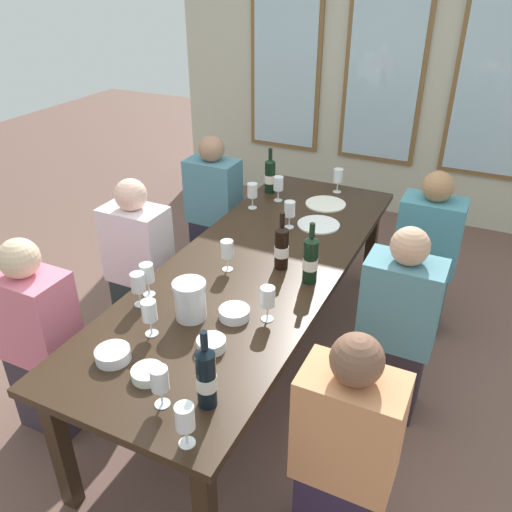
% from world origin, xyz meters
% --- Properties ---
extents(ground_plane, '(12.00, 12.00, 0.00)m').
position_xyz_m(ground_plane, '(0.00, 0.00, 0.00)').
color(ground_plane, brown).
extents(back_wall_with_windows, '(4.12, 0.10, 2.90)m').
position_xyz_m(back_wall_with_windows, '(0.00, 2.66, 1.45)').
color(back_wall_with_windows, beige).
rests_on(back_wall_with_windows, ground).
extents(dining_table, '(0.92, 2.61, 0.74)m').
position_xyz_m(dining_table, '(0.00, 0.00, 0.67)').
color(dining_table, '#312115').
rests_on(dining_table, ground).
extents(white_plate_0, '(0.27, 0.27, 0.01)m').
position_xyz_m(white_plate_0, '(0.15, 0.59, 0.74)').
color(white_plate_0, white).
rests_on(white_plate_0, dining_table).
extents(white_plate_1, '(0.27, 0.27, 0.01)m').
position_xyz_m(white_plate_1, '(0.08, 0.92, 0.74)').
color(white_plate_1, white).
rests_on(white_plate_1, dining_table).
extents(metal_pitcher, '(0.16, 0.16, 0.19)m').
position_xyz_m(metal_pitcher, '(-0.06, -0.58, 0.84)').
color(metal_pitcher, silver).
rests_on(metal_pitcher, dining_table).
extents(wine_bottle_0, '(0.08, 0.08, 0.32)m').
position_xyz_m(wine_bottle_0, '(0.14, 0.02, 0.87)').
color(wine_bottle_0, black).
rests_on(wine_bottle_0, dining_table).
extents(wine_bottle_1, '(0.08, 0.08, 0.33)m').
position_xyz_m(wine_bottle_1, '(0.33, -0.05, 0.87)').
color(wine_bottle_1, black).
rests_on(wine_bottle_1, dining_table).
extents(wine_bottle_2, '(0.08, 0.08, 0.32)m').
position_xyz_m(wine_bottle_2, '(-0.35, 0.95, 0.86)').
color(wine_bottle_2, black).
rests_on(wine_bottle_2, dining_table).
extents(wine_bottle_3, '(0.08, 0.08, 0.34)m').
position_xyz_m(wine_bottle_3, '(0.29, -1.03, 0.87)').
color(wine_bottle_3, black).
rests_on(wine_bottle_3, dining_table).
extents(tasting_bowl_0, '(0.13, 0.13, 0.04)m').
position_xyz_m(tasting_bowl_0, '(-0.00, -1.01, 0.76)').
color(tasting_bowl_0, white).
rests_on(tasting_bowl_0, dining_table).
extents(tasting_bowl_1, '(0.15, 0.15, 0.05)m').
position_xyz_m(tasting_bowl_1, '(0.12, -0.50, 0.76)').
color(tasting_bowl_1, white).
rests_on(tasting_bowl_1, dining_table).
extents(tasting_bowl_2, '(0.15, 0.15, 0.05)m').
position_xyz_m(tasting_bowl_2, '(-0.20, -0.98, 0.77)').
color(tasting_bowl_2, white).
rests_on(tasting_bowl_2, dining_table).
extents(tasting_bowl_3, '(0.13, 0.13, 0.05)m').
position_xyz_m(tasting_bowl_3, '(0.14, -0.74, 0.76)').
color(tasting_bowl_3, white).
rests_on(tasting_bowl_3, dining_table).
extents(wine_glass_0, '(0.07, 0.07, 0.17)m').
position_xyz_m(wine_glass_0, '(0.13, -1.10, 0.86)').
color(wine_glass_0, white).
rests_on(wine_glass_0, dining_table).
extents(wine_glass_1, '(0.07, 0.07, 0.17)m').
position_xyz_m(wine_glass_1, '(-0.34, 0.65, 0.86)').
color(wine_glass_1, white).
rests_on(wine_glass_1, dining_table).
extents(wine_glass_2, '(0.07, 0.07, 0.17)m').
position_xyz_m(wine_glass_2, '(0.32, -1.22, 0.86)').
color(wine_glass_2, white).
rests_on(wine_glass_2, dining_table).
extents(wine_glass_3, '(0.07, 0.07, 0.17)m').
position_xyz_m(wine_glass_3, '(-0.01, 0.49, 0.86)').
color(wine_glass_3, white).
rests_on(wine_glass_3, dining_table).
extents(wine_glass_4, '(0.07, 0.07, 0.17)m').
position_xyz_m(wine_glass_4, '(0.27, -0.45, 0.86)').
color(wine_glass_4, white).
rests_on(wine_glass_4, dining_table).
extents(wine_glass_5, '(0.07, 0.07, 0.17)m').
position_xyz_m(wine_glass_5, '(-0.15, -0.77, 0.86)').
color(wine_glass_5, white).
rests_on(wine_glass_5, dining_table).
extents(wine_glass_6, '(0.07, 0.07, 0.17)m').
position_xyz_m(wine_glass_6, '(-0.34, -0.60, 0.86)').
color(wine_glass_6, white).
rests_on(wine_glass_6, dining_table).
extents(wine_glass_7, '(0.07, 0.07, 0.17)m').
position_xyz_m(wine_glass_7, '(-0.11, -0.13, 0.86)').
color(wine_glass_7, white).
rests_on(wine_glass_7, dining_table).
extents(wine_glass_8, '(0.07, 0.07, 0.17)m').
position_xyz_m(wine_glass_8, '(-0.24, 0.84, 0.86)').
color(wine_glass_8, white).
rests_on(wine_glass_8, dining_table).
extents(wine_glass_9, '(0.07, 0.07, 0.17)m').
position_xyz_m(wine_glass_9, '(-0.35, -0.51, 0.86)').
color(wine_glass_9, white).
rests_on(wine_glass_9, dining_table).
extents(wine_glass_10, '(0.07, 0.07, 0.17)m').
position_xyz_m(wine_glass_10, '(0.08, 1.16, 0.86)').
color(wine_glass_10, white).
rests_on(wine_glass_10, dining_table).
extents(seated_person_0, '(0.38, 0.24, 1.11)m').
position_xyz_m(seated_person_0, '(-0.79, -0.04, 0.53)').
color(seated_person_0, '#232F2D').
rests_on(seated_person_0, ground).
extents(seated_person_1, '(0.38, 0.24, 1.11)m').
position_xyz_m(seated_person_1, '(0.79, 0.03, 0.53)').
color(seated_person_1, '#2C232B').
rests_on(seated_person_1, ground).
extents(seated_person_2, '(0.38, 0.24, 1.11)m').
position_xyz_m(seated_person_2, '(-0.79, 0.90, 0.53)').
color(seated_person_2, '#232331').
rests_on(seated_person_2, ground).
extents(seated_person_3, '(0.38, 0.24, 1.11)m').
position_xyz_m(seated_person_3, '(0.79, 0.86, 0.53)').
color(seated_person_3, '#25373B').
rests_on(seated_person_3, ground).
extents(seated_person_4, '(0.38, 0.24, 1.11)m').
position_xyz_m(seated_person_4, '(-0.79, -0.86, 0.53)').
color(seated_person_4, '#382F3A').
rests_on(seated_person_4, ground).
extents(seated_person_5, '(0.38, 0.24, 1.11)m').
position_xyz_m(seated_person_5, '(0.79, -0.86, 0.53)').
color(seated_person_5, '#2F213B').
rests_on(seated_person_5, ground).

